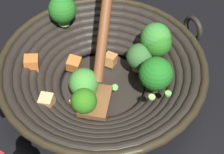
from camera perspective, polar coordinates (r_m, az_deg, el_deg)
name	(u,v)px	position (r m, az deg, el deg)	size (l,w,h in m)	color
ground_plane	(103,87)	(0.60, -1.69, -1.97)	(4.00, 4.00, 0.00)	black
wok	(104,69)	(0.56, -1.56, 1.53)	(0.38, 0.41, 0.26)	black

